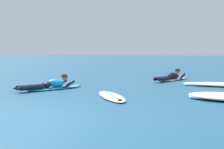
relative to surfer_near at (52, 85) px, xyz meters
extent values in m
plane|color=navy|center=(0.97, 5.59, -0.14)|extent=(120.00, 120.00, 0.00)
ellipsoid|color=#2DB2D1|center=(0.06, 0.08, -0.10)|extent=(1.63, 2.05, 0.07)
ellipsoid|color=#2DB2D1|center=(0.61, 0.91, -0.09)|extent=(0.28, 0.28, 0.06)
ellipsoid|color=#1E9EDB|center=(0.08, 0.13, 0.06)|extent=(0.68, 0.74, 0.34)
ellipsoid|color=black|center=(-0.12, -0.18, 0.03)|extent=(0.44, 0.42, 0.20)
cylinder|color=black|center=(-0.50, -0.61, 0.00)|extent=(0.62, 0.76, 0.14)
ellipsoid|color=black|center=(-0.76, -0.94, 0.00)|extent=(0.21, 0.24, 0.08)
cylinder|color=black|center=(-0.37, -0.70, 0.00)|extent=(0.55, 0.80, 0.14)
ellipsoid|color=black|center=(-0.58, -1.06, 0.00)|extent=(0.21, 0.24, 0.08)
cylinder|color=black|center=(0.09, 0.53, -0.02)|extent=(0.38, 0.50, 0.32)
sphere|color=#8C6647|center=(0.29, 0.83, -0.12)|extent=(0.09, 0.09, 0.09)
cylinder|color=black|center=(0.45, 0.27, -0.02)|extent=(0.38, 0.50, 0.32)
sphere|color=#8C6647|center=(0.64, 0.56, -0.12)|extent=(0.09, 0.09, 0.09)
sphere|color=#8C6647|center=(0.29, 0.43, 0.25)|extent=(0.21, 0.21, 0.21)
ellipsoid|color=#47331E|center=(0.28, 0.41, 0.28)|extent=(0.29, 0.29, 0.16)
ellipsoid|color=silver|center=(3.84, 3.94, -0.10)|extent=(1.40, 2.01, 0.07)
ellipsoid|color=silver|center=(4.28, 4.78, -0.09)|extent=(0.26, 0.27, 0.06)
ellipsoid|color=black|center=(3.86, 3.98, 0.06)|extent=(0.68, 0.81, 0.35)
ellipsoid|color=black|center=(3.67, 3.62, 0.03)|extent=(0.43, 0.41, 0.20)
cylinder|color=black|center=(3.35, 3.17, 0.00)|extent=(0.53, 0.76, 0.14)
ellipsoid|color=black|center=(3.14, 2.82, 0.00)|extent=(0.19, 0.24, 0.08)
cylinder|color=black|center=(3.49, 3.10, 0.00)|extent=(0.46, 0.79, 0.14)
ellipsoid|color=black|center=(3.33, 2.73, 0.00)|extent=(0.19, 0.24, 0.08)
cylinder|color=black|center=(3.85, 4.43, -0.02)|extent=(0.33, 0.52, 0.32)
sphere|color=tan|center=(4.01, 4.75, -0.12)|extent=(0.09, 0.09, 0.09)
cylinder|color=black|center=(4.23, 4.20, -0.02)|extent=(0.33, 0.52, 0.32)
sphere|color=tan|center=(4.38, 4.51, -0.12)|extent=(0.09, 0.09, 0.09)
sphere|color=tan|center=(4.05, 4.35, 0.25)|extent=(0.21, 0.21, 0.21)
ellipsoid|color=#47331E|center=(4.04, 4.33, 0.28)|extent=(0.29, 0.28, 0.16)
ellipsoid|color=silver|center=(2.20, -1.41, -0.10)|extent=(1.36, 2.24, 0.07)
cube|color=#1E9EDB|center=(2.20, -1.41, -0.06)|extent=(0.76, 1.73, 0.01)
cone|color=black|center=(2.56, -2.26, -0.13)|extent=(0.13, 0.13, 0.16)
ellipsoid|color=white|center=(4.55, -1.23, -0.09)|extent=(0.84, 0.78, 0.09)
ellipsoid|color=white|center=(5.50, 1.82, -0.07)|extent=(2.78, 1.24, 0.14)
ellipsoid|color=white|center=(4.70, 1.91, -0.10)|extent=(1.02, 0.54, 0.08)
camera|label=1|loc=(3.75, -9.98, 1.13)|focal=52.69mm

